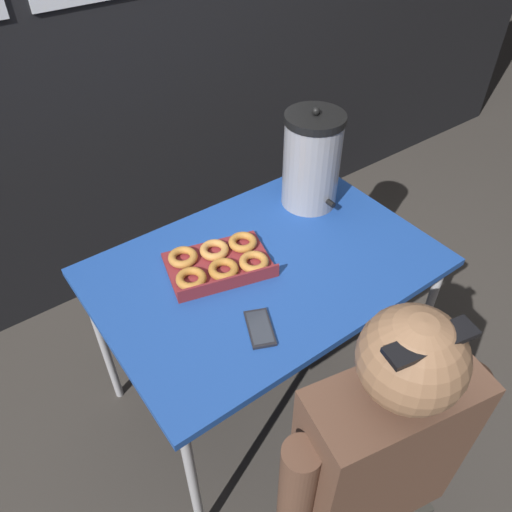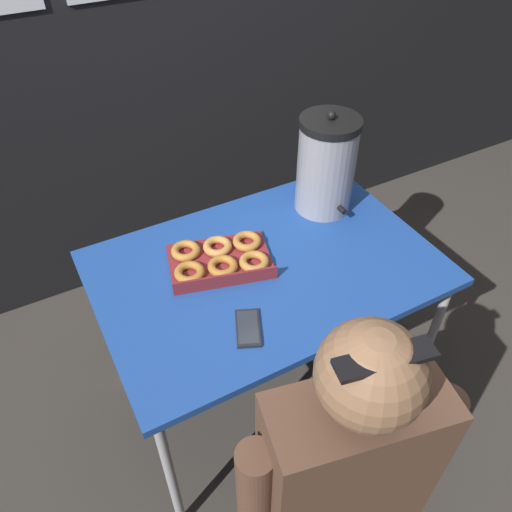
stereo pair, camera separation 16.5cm
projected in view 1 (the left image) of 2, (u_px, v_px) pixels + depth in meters
ground_plane at (263, 387)px, 2.22m from camera, size 12.00×12.00×0.00m
back_wall at (108, 26)px, 2.01m from camera, size 6.00×0.11×2.51m
folding_table at (265, 275)px, 1.75m from camera, size 1.15×0.78×0.75m
donut_box at (219, 262)px, 1.69m from camera, size 0.40×0.32×0.05m
coffee_urn at (312, 161)px, 1.86m from camera, size 0.22×0.25×0.40m
cell_phone at (260, 328)px, 1.50m from camera, size 0.12×0.16×0.01m
person_seated at (371, 475)px, 1.34m from camera, size 0.55×0.29×1.22m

